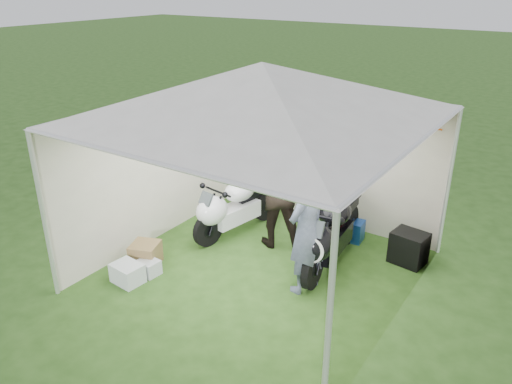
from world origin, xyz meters
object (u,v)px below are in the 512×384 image
(person_blue_jacket, at_px, (307,231))
(crate_1, at_px, (145,254))
(motorcycle_white, at_px, (233,206))
(paddock_stand, at_px, (349,230))
(crate_2, at_px, (149,267))
(person_dark_jacket, at_px, (278,190))
(equipment_box, at_px, (409,248))
(crate_0, at_px, (128,273))
(motorcycle_black, at_px, (330,232))
(canopy_tent, at_px, (263,96))

(person_blue_jacket, xyz_separation_m, crate_1, (-2.26, -0.77, -0.71))
(motorcycle_white, xyz_separation_m, paddock_stand, (1.68, 0.89, -0.34))
(person_blue_jacket, height_order, crate_2, person_blue_jacket)
(person_dark_jacket, xyz_separation_m, crate_1, (-1.28, -1.66, -0.76))
(person_dark_jacket, bearing_deg, crate_1, 27.34)
(crate_1, height_order, crate_2, crate_1)
(motorcycle_white, height_order, crate_1, motorcycle_white)
(crate_1, bearing_deg, equipment_box, 34.72)
(crate_0, bearing_deg, crate_2, 72.58)
(paddock_stand, bearing_deg, motorcycle_black, -84.61)
(equipment_box, bearing_deg, crate_2, -141.43)
(person_blue_jacket, relative_size, crate_0, 4.22)
(person_dark_jacket, relative_size, crate_2, 6.26)
(crate_0, relative_size, crate_1, 1.07)
(crate_2, bearing_deg, paddock_stand, 52.62)
(canopy_tent, bearing_deg, crate_1, -151.27)
(paddock_stand, bearing_deg, crate_1, -132.17)
(canopy_tent, height_order, person_blue_jacket, canopy_tent)
(person_blue_jacket, bearing_deg, motorcycle_black, -170.05)
(paddock_stand, height_order, crate_1, crate_1)
(motorcycle_white, xyz_separation_m, crate_2, (-0.29, -1.69, -0.40))
(canopy_tent, distance_m, person_blue_jacket, 1.84)
(canopy_tent, bearing_deg, crate_2, -142.61)
(person_blue_jacket, bearing_deg, equipment_box, 158.07)
(crate_1, bearing_deg, person_blue_jacket, 18.83)
(canopy_tent, relative_size, equipment_box, 11.46)
(person_dark_jacket, xyz_separation_m, crate_0, (-1.16, -2.13, -0.79))
(motorcycle_white, xyz_separation_m, person_dark_jacket, (0.77, 0.13, 0.42))
(person_blue_jacket, height_order, crate_0, person_blue_jacket)
(motorcycle_black, bearing_deg, motorcycle_white, 172.82)
(motorcycle_white, bearing_deg, paddock_stand, 37.97)
(motorcycle_white, distance_m, paddock_stand, 1.93)
(equipment_box, relative_size, crate_2, 1.66)
(canopy_tent, height_order, crate_1, canopy_tent)
(crate_0, xyz_separation_m, crate_1, (-0.12, 0.47, 0.04))
(motorcycle_black, bearing_deg, crate_1, -152.56)
(motorcycle_black, relative_size, crate_0, 4.97)
(crate_0, xyz_separation_m, crate_2, (0.10, 0.31, -0.03))
(crate_0, bearing_deg, equipment_box, 41.12)
(motorcycle_black, xyz_separation_m, person_dark_jacket, (-1.00, 0.19, 0.36))
(motorcycle_black, xyz_separation_m, crate_1, (-2.28, -1.47, -0.40))
(motorcycle_black, distance_m, equipment_box, 1.26)
(motorcycle_black, xyz_separation_m, crate_0, (-2.16, -1.94, -0.43))
(crate_1, bearing_deg, motorcycle_white, 71.63)
(motorcycle_white, xyz_separation_m, motorcycle_black, (1.77, -0.06, 0.06))
(motorcycle_black, bearing_deg, paddock_stand, 90.00)
(person_blue_jacket, bearing_deg, person_dark_jacket, -120.58)
(crate_1, relative_size, crate_2, 1.32)
(person_blue_jacket, relative_size, crate_1, 4.52)
(paddock_stand, xyz_separation_m, crate_1, (-2.19, -2.42, 0.00))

